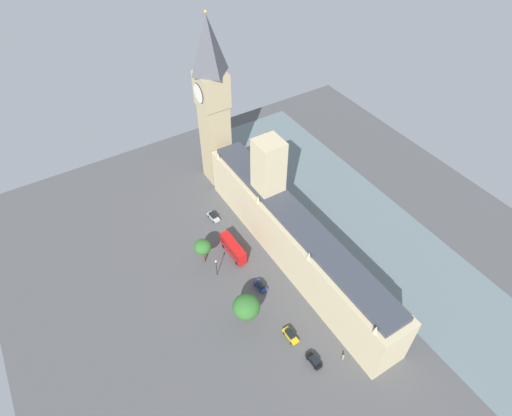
{
  "coord_description": "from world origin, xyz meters",
  "views": [
    {
      "loc": [
        47.17,
        59.55,
        95.5
      ],
      "look_at": [
        1.0,
        -15.13,
        9.1
      ],
      "focal_mm": 30.08,
      "sensor_mm": 36.0,
      "label": 1
    }
  ],
  "objects_px": {
    "double_decker_bus_corner": "(233,248)",
    "clock_tower": "(213,103)",
    "parliament_building": "(292,234)",
    "car_silver_kerbside": "(213,217)",
    "car_black_trailing": "(314,361)",
    "plane_tree_leading": "(203,247)",
    "plane_tree_midblock": "(246,307)",
    "car_yellow_cab_under_trees": "(290,335)",
    "pedestrian_far_end": "(343,357)",
    "street_lamp_opposite_hall": "(216,265)",
    "car_blue_by_river_gate": "(261,285)"
  },
  "relations": [
    {
      "from": "double_decker_bus_corner",
      "to": "clock_tower",
      "type": "bearing_deg",
      "value": -112.35
    },
    {
      "from": "parliament_building",
      "to": "car_silver_kerbside",
      "type": "xyz_separation_m",
      "value": [
        11.79,
        -24.42,
        -8.19
      ]
    },
    {
      "from": "car_black_trailing",
      "to": "car_silver_kerbside",
      "type": "bearing_deg",
      "value": 85.91
    },
    {
      "from": "plane_tree_leading",
      "to": "clock_tower",
      "type": "bearing_deg",
      "value": -124.15
    },
    {
      "from": "clock_tower",
      "to": "plane_tree_midblock",
      "type": "relative_size",
      "value": 5.77
    },
    {
      "from": "parliament_building",
      "to": "car_yellow_cab_under_trees",
      "type": "xyz_separation_m",
      "value": [
        14.62,
        21.06,
        -8.19
      ]
    },
    {
      "from": "car_silver_kerbside",
      "to": "pedestrian_far_end",
      "type": "bearing_deg",
      "value": 88.68
    },
    {
      "from": "parliament_building",
      "to": "plane_tree_leading",
      "type": "height_order",
      "value": "parliament_building"
    },
    {
      "from": "car_yellow_cab_under_trees",
      "to": "plane_tree_midblock",
      "type": "bearing_deg",
      "value": -54.03
    },
    {
      "from": "car_silver_kerbside",
      "to": "car_yellow_cab_under_trees",
      "type": "height_order",
      "value": "same"
    },
    {
      "from": "plane_tree_midblock",
      "to": "plane_tree_leading",
      "type": "height_order",
      "value": "plane_tree_midblock"
    },
    {
      "from": "parliament_building",
      "to": "clock_tower",
      "type": "distance_m",
      "value": 46.02
    },
    {
      "from": "clock_tower",
      "to": "street_lamp_opposite_hall",
      "type": "bearing_deg",
      "value": 61.36
    },
    {
      "from": "plane_tree_midblock",
      "to": "street_lamp_opposite_hall",
      "type": "xyz_separation_m",
      "value": [
        -0.5,
        -16.67,
        -2.37
      ]
    },
    {
      "from": "double_decker_bus_corner",
      "to": "street_lamp_opposite_hall",
      "type": "height_order",
      "value": "street_lamp_opposite_hall"
    },
    {
      "from": "car_blue_by_river_gate",
      "to": "car_silver_kerbside",
      "type": "bearing_deg",
      "value": 84.18
    },
    {
      "from": "car_silver_kerbside",
      "to": "car_blue_by_river_gate",
      "type": "distance_m",
      "value": 29.42
    },
    {
      "from": "clock_tower",
      "to": "car_silver_kerbside",
      "type": "distance_m",
      "value": 34.37
    },
    {
      "from": "plane_tree_leading",
      "to": "plane_tree_midblock",
      "type": "bearing_deg",
      "value": 91.03
    },
    {
      "from": "clock_tower",
      "to": "plane_tree_leading",
      "type": "height_order",
      "value": "clock_tower"
    },
    {
      "from": "clock_tower",
      "to": "car_yellow_cab_under_trees",
      "type": "bearing_deg",
      "value": 77.59
    },
    {
      "from": "car_black_trailing",
      "to": "pedestrian_far_end",
      "type": "bearing_deg",
      "value": -26.16
    },
    {
      "from": "plane_tree_midblock",
      "to": "plane_tree_leading",
      "type": "bearing_deg",
      "value": -88.97
    },
    {
      "from": "car_blue_by_river_gate",
      "to": "street_lamp_opposite_hall",
      "type": "distance_m",
      "value": 13.05
    },
    {
      "from": "car_yellow_cab_under_trees",
      "to": "street_lamp_opposite_hall",
      "type": "distance_m",
      "value": 26.87
    },
    {
      "from": "car_silver_kerbside",
      "to": "plane_tree_leading",
      "type": "distance_m",
      "value": 17.91
    },
    {
      "from": "clock_tower",
      "to": "car_yellow_cab_under_trees",
      "type": "height_order",
      "value": "clock_tower"
    },
    {
      "from": "parliament_building",
      "to": "plane_tree_midblock",
      "type": "height_order",
      "value": "parliament_building"
    },
    {
      "from": "car_black_trailing",
      "to": "street_lamp_opposite_hall",
      "type": "height_order",
      "value": "street_lamp_opposite_hall"
    },
    {
      "from": "car_black_trailing",
      "to": "car_blue_by_river_gate",
      "type": "bearing_deg",
      "value": 86.42
    },
    {
      "from": "car_blue_by_river_gate",
      "to": "car_black_trailing",
      "type": "height_order",
      "value": "same"
    },
    {
      "from": "double_decker_bus_corner",
      "to": "plane_tree_leading",
      "type": "xyz_separation_m",
      "value": [
        8.33,
        -1.88,
        3.77
      ]
    },
    {
      "from": "car_silver_kerbside",
      "to": "car_yellow_cab_under_trees",
      "type": "bearing_deg",
      "value": 80.62
    },
    {
      "from": "car_yellow_cab_under_trees",
      "to": "car_black_trailing",
      "type": "height_order",
      "value": "same"
    },
    {
      "from": "car_blue_by_river_gate",
      "to": "plane_tree_midblock",
      "type": "relative_size",
      "value": 0.45
    },
    {
      "from": "car_silver_kerbside",
      "to": "car_yellow_cab_under_trees",
      "type": "xyz_separation_m",
      "value": [
        2.83,
        45.48,
        -0.0
      ]
    },
    {
      "from": "car_blue_by_river_gate",
      "to": "clock_tower",
      "type": "bearing_deg",
      "value": 71.93
    },
    {
      "from": "double_decker_bus_corner",
      "to": "street_lamp_opposite_hall",
      "type": "relative_size",
      "value": 1.72
    },
    {
      "from": "car_blue_by_river_gate",
      "to": "plane_tree_midblock",
      "type": "xyz_separation_m",
      "value": [
        8.42,
        6.87,
        5.79
      ]
    },
    {
      "from": "street_lamp_opposite_hall",
      "to": "car_blue_by_river_gate",
      "type": "bearing_deg",
      "value": 128.92
    },
    {
      "from": "car_blue_by_river_gate",
      "to": "car_black_trailing",
      "type": "bearing_deg",
      "value": -94.9
    },
    {
      "from": "car_silver_kerbside",
      "to": "car_yellow_cab_under_trees",
      "type": "distance_m",
      "value": 45.57
    },
    {
      "from": "pedestrian_far_end",
      "to": "plane_tree_leading",
      "type": "distance_m",
      "value": 45.48
    },
    {
      "from": "double_decker_bus_corner",
      "to": "car_yellow_cab_under_trees",
      "type": "xyz_separation_m",
      "value": [
        1.09,
        29.86,
        -1.75
      ]
    },
    {
      "from": "car_blue_by_river_gate",
      "to": "pedestrian_far_end",
      "type": "bearing_deg",
      "value": -81.51
    },
    {
      "from": "car_blue_by_river_gate",
      "to": "plane_tree_midblock",
      "type": "bearing_deg",
      "value": -144.18
    },
    {
      "from": "double_decker_bus_corner",
      "to": "street_lamp_opposite_hall",
      "type": "xyz_separation_m",
      "value": [
        7.42,
        3.97,
        1.67
      ]
    },
    {
      "from": "parliament_building",
      "to": "street_lamp_opposite_hall",
      "type": "relative_size",
      "value": 12.36
    },
    {
      "from": "car_silver_kerbside",
      "to": "car_black_trailing",
      "type": "height_order",
      "value": "same"
    },
    {
      "from": "parliament_building",
      "to": "double_decker_bus_corner",
      "type": "bearing_deg",
      "value": -33.04
    }
  ]
}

